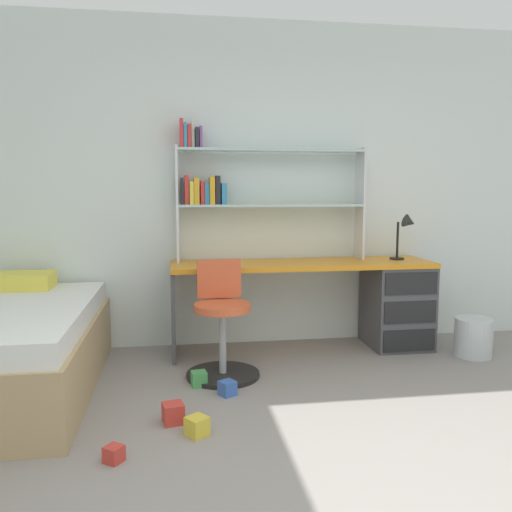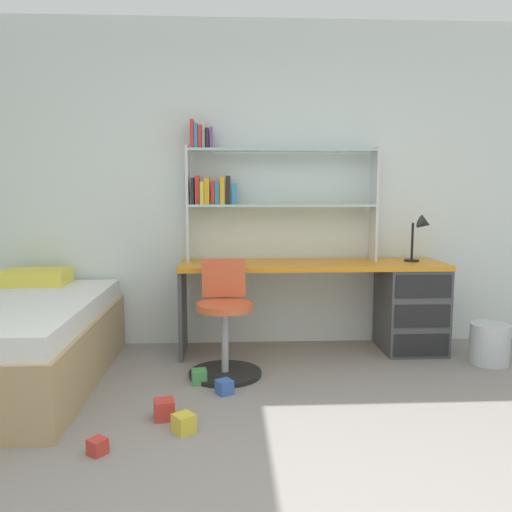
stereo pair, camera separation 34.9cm
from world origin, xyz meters
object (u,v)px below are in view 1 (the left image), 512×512
Objects in this scene: toy_block_yellow_1 at (197,426)px; toy_block_blue_4 at (227,388)px; swivel_chair at (222,330)px; desk at (369,298)px; waste_bin at (473,337)px; bookshelf_hutch at (243,182)px; toy_block_green_3 at (199,379)px; toy_block_red_5 at (173,413)px; toy_block_red_0 at (114,454)px; desk_lamp at (407,230)px.

toy_block_blue_4 is at bearing 67.98° from toy_block_yellow_1.
toy_block_blue_4 is at bearing -90.12° from swivel_chair.
toy_block_yellow_1 is at bearing -136.62° from desk.
swivel_chair is 2.65× the size of waste_bin.
bookshelf_hutch reaches higher than toy_block_yellow_1.
waste_bin is at bearing 8.37° from toy_block_green_3.
desk is 1.37× the size of bookshelf_hutch.
bookshelf_hutch is 2.11m from toy_block_yellow_1.
bookshelf_hutch reaches higher than toy_block_green_3.
desk is at bearing 37.34° from toy_block_red_5.
toy_block_red_5 is at bearing -107.19° from toy_block_green_3.
toy_block_green_3 reaches higher than toy_block_blue_4.
toy_block_red_0 is (-2.65, -1.27, -0.11)m from waste_bin.
waste_bin reaches higher than toy_block_blue_4.
toy_block_yellow_1 is (-1.81, -1.42, -0.94)m from desk_lamp.
desk_lamp is 2.92m from toy_block_red_0.
desk reaches higher than toy_block_red_0.
waste_bin reaches higher than toy_block_green_3.
waste_bin is 2.47m from toy_block_yellow_1.
bookshelf_hutch reaches higher than desk_lamp.
desk_lamp is 3.86× the size of toy_block_green_3.
waste_bin is 3.10× the size of toy_block_green_3.
waste_bin reaches higher than toy_block_red_0.
swivel_chair is 7.94× the size of toy_block_yellow_1.
swivel_chair is at bearing 60.93° from toy_block_red_0.
swivel_chair is 1.33m from toy_block_red_0.
toy_block_green_3 is (-2.19, -0.32, -0.10)m from waste_bin.
toy_block_red_5 is at bearing -142.66° from desk.
toy_block_yellow_1 is (-2.24, -1.05, -0.10)m from waste_bin.
desk_lamp is 2.12m from toy_block_green_3.
swivel_chair is at bearing 46.82° from toy_block_green_3.
bookshelf_hutch is 1.63m from toy_block_green_3.
toy_block_blue_4 is at bearing -165.72° from waste_bin.
bookshelf_hutch is at bearing 77.21° from toy_block_blue_4.
toy_block_blue_4 reaches higher than toy_block_red_0.
waste_bin reaches higher than toy_block_yellow_1.
desk is at bearing 34.51° from toy_block_blue_4.
swivel_chair is (-1.59, -0.50, -0.66)m from desk_lamp.
toy_block_red_5 is (0.28, 0.40, 0.02)m from toy_block_red_0.
toy_block_green_3 is (-1.77, -0.69, -0.94)m from desk_lamp.
desk is 2.10m from toy_block_yellow_1.
swivel_chair is 2.03m from waste_bin.
toy_block_yellow_1 is at bearing -106.03° from bookshelf_hutch.
desk_lamp is 1.80m from swivel_chair.
desk_lamp reaches higher than toy_block_red_0.
waste_bin is (2.02, 0.14, -0.17)m from swivel_chair.
waste_bin is (1.78, -0.53, -1.23)m from bookshelf_hutch.
swivel_chair is 0.86m from toy_block_red_5.
toy_block_blue_4 is (-1.29, -0.88, -0.38)m from desk.
toy_block_red_5 is (-0.58, -1.40, -1.32)m from bookshelf_hutch.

